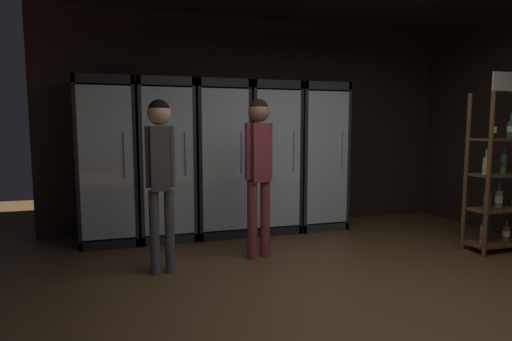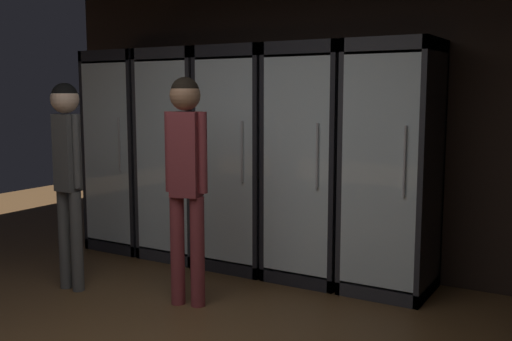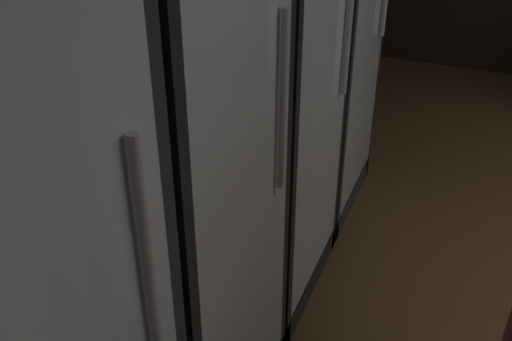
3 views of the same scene
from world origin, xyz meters
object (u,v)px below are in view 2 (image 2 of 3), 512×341
object	(u,v)px
cooler_far_left	(132,153)
shopper_near	(186,165)
cooler_far_right	(394,170)
cooler_left	(186,156)
cooler_right	(315,164)
shopper_far	(67,158)
cooler_center	(246,160)

from	to	relation	value
cooler_far_left	shopper_near	xyz separation A→B (m)	(1.51, -1.10, 0.09)
cooler_far_left	cooler_far_right	bearing A→B (deg)	-0.00
cooler_left	shopper_near	xyz separation A→B (m)	(0.85, -1.10, 0.09)
shopper_near	cooler_far_right	bearing A→B (deg)	43.57
cooler_left	cooler_right	xyz separation A→B (m)	(1.34, -0.00, 0.01)
cooler_right	shopper_far	xyz separation A→B (m)	(-1.48, -1.29, 0.09)
cooler_center	cooler_far_right	xyz separation A→B (m)	(1.34, 0.00, -0.01)
cooler_far_left	cooler_right	xyz separation A→B (m)	(2.00, -0.00, 0.01)
shopper_far	cooler_right	bearing A→B (deg)	40.89
cooler_far_right	shopper_far	distance (m)	2.51
cooler_center	cooler_right	bearing A→B (deg)	-0.02
shopper_near	shopper_far	bearing A→B (deg)	-169.39
cooler_right	shopper_far	distance (m)	1.97
cooler_right	cooler_center	bearing A→B (deg)	179.98
cooler_far_left	cooler_center	world-z (taller)	same
cooler_left	cooler_far_right	size ratio (longest dim) A/B	1.00
cooler_left	cooler_center	world-z (taller)	same
cooler_far_left	cooler_right	world-z (taller)	same
shopper_near	cooler_right	bearing A→B (deg)	65.98
cooler_center	cooler_far_right	bearing A→B (deg)	0.03
cooler_far_left	cooler_center	distance (m)	1.34
cooler_far_left	shopper_near	size ratio (longest dim) A/B	1.17
cooler_left	cooler_right	distance (m)	1.34
shopper_near	cooler_center	bearing A→B (deg)	99.21
cooler_left	cooler_center	bearing A→B (deg)	-0.17
cooler_center	cooler_right	xyz separation A→B (m)	(0.67, -0.00, 0.00)
cooler_far_right	shopper_near	size ratio (longest dim) A/B	1.17
cooler_far_left	cooler_far_right	world-z (taller)	same
shopper_far	shopper_near	bearing A→B (deg)	10.61
cooler_right	shopper_near	distance (m)	1.21
cooler_far_left	shopper_far	bearing A→B (deg)	-68.06
cooler_right	shopper_near	xyz separation A→B (m)	(-0.49, -1.10, 0.08)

